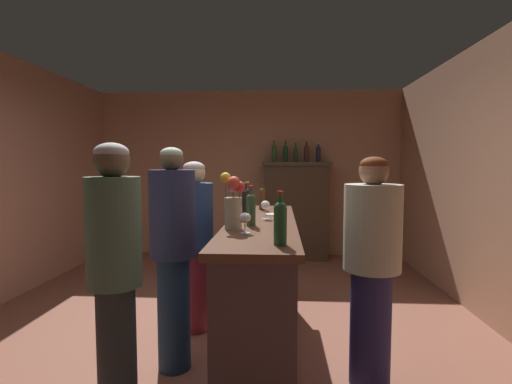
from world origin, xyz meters
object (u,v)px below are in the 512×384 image
wine_bottle_syrah (280,221)px  display_bottle_right (318,153)px  bar_counter (262,284)px  display_cabinet (296,208)px  wine_glass_front (245,219)px  display_bottle_left (274,152)px  display_bottle_center (296,154)px  bartender (372,263)px  patron_in_grey (173,249)px  wine_bottle_malbec (248,197)px  display_bottle_midleft (286,153)px  patron_in_navy (115,268)px  wine_bottle_rose (246,200)px  wine_bottle_merlot (262,197)px  patron_redhead (195,238)px  flower_arrangement (233,202)px  wine_bottle_pinot (251,208)px  wine_glass_mid (265,205)px  cheese_plate (274,215)px  display_bottle_midright (307,152)px

wine_bottle_syrah → display_bottle_right: 3.97m
bar_counter → display_cabinet: bearing=82.1°
wine_glass_front → display_bottle_left: bearing=87.7°
display_cabinet → display_bottle_center: (-0.01, 0.00, 0.87)m
bartender → patron_in_grey: bearing=-10.1°
wine_bottle_malbec → display_bottle_midleft: (0.42, 2.10, 0.53)m
display_bottle_midleft → patron_in_grey: 3.56m
patron_in_navy → wine_bottle_malbec: bearing=35.0°
wine_bottle_rose → wine_bottle_merlot: bearing=67.0°
bar_counter → patron_redhead: bearing=156.4°
wine_bottle_merlot → flower_arrangement: 1.17m
patron_in_navy → bartender: patron_in_navy is taller
display_cabinet → wine_glass_front: size_ratio=11.16×
wine_bottle_merlot → display_bottle_center: 2.31m
wine_bottle_pinot → wine_glass_mid: (0.10, 0.35, -0.02)m
wine_bottle_pinot → wine_glass_mid: wine_bottle_pinot is taller
wine_bottle_rose → display_bottle_midleft: size_ratio=0.89×
cheese_plate → display_bottle_midleft: display_bottle_midleft is taller
bar_counter → wine_bottle_merlot: (-0.03, 0.76, 0.65)m
wine_glass_mid → display_bottle_midright: bearing=79.3°
display_cabinet → display_bottle_right: (0.34, 0.00, 0.88)m
flower_arrangement → display_bottle_midright: display_bottle_midright is taller
wine_glass_front → cheese_plate: size_ratio=0.92×
wine_bottle_malbec → cheese_plate: 0.61m
wine_glass_mid → wine_glass_front: bearing=-99.6°
wine_bottle_syrah → wine_bottle_merlot: (-0.18, 1.67, -0.01)m
cheese_plate → display_bottle_midleft: (0.15, 2.63, 0.64)m
patron_in_navy → wine_bottle_rose: bearing=29.1°
wine_glass_front → display_bottle_left: (0.14, 3.54, 0.56)m
display_bottle_right → patron_in_navy: bearing=-111.6°
patron_redhead → wine_bottle_rose: bearing=51.3°
display_bottle_midleft → display_bottle_midright: size_ratio=0.98×
flower_arrangement → display_bottle_left: bearing=86.0°
flower_arrangement → display_bottle_center: bearing=80.2°
wine_bottle_syrah → wine_glass_mid: (-0.12, 1.01, -0.02)m
bar_counter → wine_glass_mid: size_ratio=14.66×
wine_bottle_merlot → patron_in_grey: patron_in_grey is taller
wine_glass_mid → display_bottle_left: display_bottle_left is taller
patron_in_grey → bartender: bearing=-17.7°
flower_arrangement → patron_in_grey: patron_in_grey is taller
display_bottle_left → display_bottle_center: display_bottle_left is taller
display_cabinet → wine_bottle_pinot: bearing=-98.5°
wine_glass_mid → display_bottle_left: size_ratio=0.46×
patron_redhead → flower_arrangement: bearing=-25.8°
wine_bottle_rose → wine_bottle_pinot: bearing=-81.5°
display_cabinet → wine_bottle_syrah: bearing=-93.9°
wine_glass_mid → display_bottle_midright: display_bottle_midright is taller
bar_counter → display_bottle_left: (0.06, 2.98, 1.18)m
wine_bottle_rose → display_bottle_center: size_ratio=1.01×
flower_arrangement → cheese_plate: 0.82m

